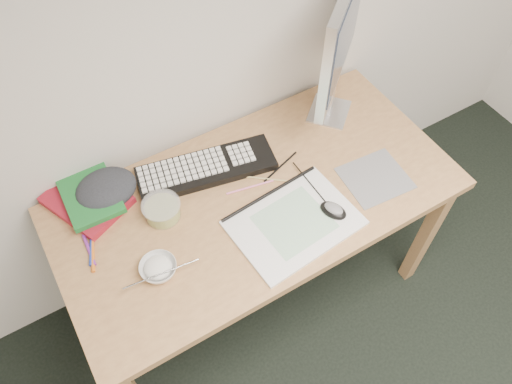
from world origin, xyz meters
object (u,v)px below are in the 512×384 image
sketchpad (294,223)px  keyboard (206,168)px  monitor (341,39)px  rice_bowl (158,268)px  desk (257,208)px

sketchpad → keyboard: keyboard is taller
monitor → keyboard: bearing=141.1°
sketchpad → keyboard: 0.38m
keyboard → monitor: size_ratio=0.89×
keyboard → rice_bowl: bearing=-126.7°
desk → keyboard: 0.23m
rice_bowl → monitor: bearing=18.9°
monitor → rice_bowl: size_ratio=4.74×
sketchpad → monitor: 0.64m
desk → rice_bowl: 0.43m
desk → monitor: monitor is taller
desk → monitor: bearing=24.0°
sketchpad → rice_bowl: size_ratio=3.50×
desk → sketchpad: bearing=-74.0°
keyboard → rice_bowl: size_ratio=4.23×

